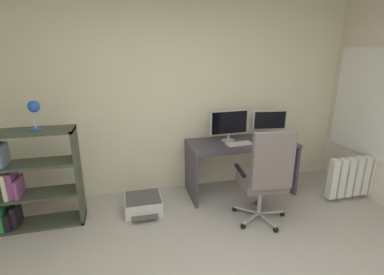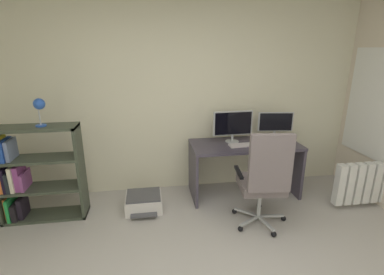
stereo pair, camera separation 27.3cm
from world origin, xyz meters
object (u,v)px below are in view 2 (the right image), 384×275
at_px(desk, 244,157).
at_px(keyboard, 242,145).
at_px(bookshelf, 30,175).
at_px(monitor_main, 233,124).
at_px(desk_lamp, 39,106).
at_px(office_chair, 265,178).
at_px(computer_mouse, 262,143).
at_px(printer, 144,202).
at_px(monitor_secondary, 275,123).
at_px(radiator, 375,182).

height_order(desk, keyboard, keyboard).
bearing_deg(bookshelf, monitor_main, 6.67).
bearing_deg(desk_lamp, office_chair, -14.33).
bearing_deg(computer_mouse, monitor_main, 170.58).
xyz_separation_m(monitor_main, keyboard, (0.08, -0.18, -0.23)).
distance_m(office_chair, bookshelf, 2.63).
height_order(bookshelf, printer, bookshelf).
distance_m(monitor_secondary, computer_mouse, 0.36).
bearing_deg(office_chair, monitor_main, 96.45).
bearing_deg(keyboard, monitor_main, 110.26).
distance_m(desk, monitor_secondary, 0.62).
distance_m(computer_mouse, printer, 1.69).
bearing_deg(office_chair, keyboard, 91.52).
xyz_separation_m(monitor_secondary, radiator, (1.08, -0.66, -0.64)).
bearing_deg(monitor_secondary, printer, -170.55).
relative_size(monitor_main, keyboard, 1.57).
height_order(keyboard, office_chair, office_chair).
height_order(desk_lamp, printer, desk_lamp).
bearing_deg(computer_mouse, radiator, -6.78).
bearing_deg(desk_lamp, bookshelf, 179.98).
distance_m(office_chair, printer, 1.51).
bearing_deg(computer_mouse, desk, 177.75).
distance_m(computer_mouse, bookshelf, 2.83).
bearing_deg(desk, desk_lamp, -175.39).
distance_m(computer_mouse, radiator, 1.47).
relative_size(office_chair, printer, 2.42).
xyz_separation_m(computer_mouse, printer, (-1.56, -0.14, -0.65)).
bearing_deg(monitor_secondary, keyboard, -160.88).
relative_size(monitor_secondary, bookshelf, 0.42).
relative_size(computer_mouse, printer, 0.21).
distance_m(office_chair, desk_lamp, 2.52).
height_order(monitor_main, monitor_secondary, monitor_main).
bearing_deg(keyboard, bookshelf, 178.17).
xyz_separation_m(computer_mouse, desk_lamp, (-2.60, -0.13, 0.59)).
relative_size(office_chair, radiator, 1.07).
height_order(monitor_secondary, printer, monitor_secondary).
relative_size(keyboard, radiator, 0.32).
bearing_deg(office_chair, desk, 86.24).
height_order(keyboard, desk_lamp, desk_lamp).
distance_m(printer, radiator, 2.90).
bearing_deg(radiator, monitor_main, 158.57).
bearing_deg(desk_lamp, monitor_main, 7.34).
height_order(monitor_secondary, office_chair, office_chair).
bearing_deg(keyboard, radiator, -21.07).
height_order(bookshelf, desk_lamp, desk_lamp).
height_order(desk, printer, desk).
relative_size(monitor_secondary, computer_mouse, 4.69).
bearing_deg(bookshelf, radiator, -5.10).
bearing_deg(radiator, keyboard, 163.25).
xyz_separation_m(keyboard, printer, (-1.28, -0.12, -0.64)).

